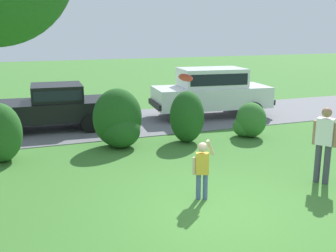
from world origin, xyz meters
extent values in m
plane|color=#3D752D|center=(0.00, 0.00, 0.00)|extent=(80.00, 80.00, 0.00)
cube|color=slate|center=(0.00, 7.92, 0.01)|extent=(28.00, 4.40, 0.02)
ellipsoid|color=#286023|center=(-3.90, 4.67, 0.78)|extent=(1.11, 1.02, 1.57)
ellipsoid|color=#286023|center=(-3.90, 4.85, 0.35)|extent=(0.78, 0.78, 0.70)
ellipsoid|color=#1E511C|center=(-0.69, 5.06, 0.87)|extent=(1.46, 1.20, 1.73)
ellipsoid|color=#1E511C|center=(-0.64, 4.89, 0.52)|extent=(1.15, 1.15, 1.04)
ellipsoid|color=#1E511C|center=(1.41, 4.75, 0.79)|extent=(1.04, 1.11, 1.59)
ellipsoid|color=#33702B|center=(3.59, 4.57, 0.56)|extent=(0.93, 1.06, 1.13)
ellipsoid|color=#33702B|center=(3.41, 4.69, 0.33)|extent=(0.74, 0.74, 0.66)
cube|color=black|center=(-2.42, 7.94, 0.68)|extent=(4.30, 2.08, 0.64)
cube|color=black|center=(-2.10, 7.92, 1.28)|extent=(1.77, 1.72, 0.56)
cube|color=black|center=(-2.10, 7.92, 1.28)|extent=(1.64, 1.73, 0.34)
cylinder|color=black|center=(-3.77, 7.08, 0.30)|extent=(0.61, 0.26, 0.60)
cylinder|color=black|center=(-3.66, 8.95, 0.30)|extent=(0.61, 0.26, 0.60)
cylinder|color=black|center=(-1.17, 6.92, 0.30)|extent=(0.61, 0.26, 0.60)
cylinder|color=black|center=(-1.06, 8.80, 0.30)|extent=(0.61, 0.26, 0.60)
cube|color=black|center=(-0.28, 7.81, 0.52)|extent=(0.22, 1.75, 0.20)
cube|color=white|center=(3.79, 7.84, 0.80)|extent=(4.66, 2.28, 0.80)
cube|color=white|center=(3.79, 7.84, 1.56)|extent=(2.62, 1.86, 0.72)
cube|color=black|center=(3.79, 7.84, 1.56)|extent=(2.43, 1.86, 0.43)
cylinder|color=black|center=(2.31, 7.05, 0.34)|extent=(0.70, 0.29, 0.68)
cylinder|color=black|center=(2.50, 8.92, 0.34)|extent=(0.70, 0.29, 0.68)
cylinder|color=black|center=(5.09, 6.77, 0.34)|extent=(0.70, 0.29, 0.68)
cylinder|color=black|center=(5.28, 8.64, 0.34)|extent=(0.70, 0.29, 0.68)
cube|color=black|center=(1.52, 8.07, 0.60)|extent=(0.29, 1.75, 0.20)
cube|color=black|center=(6.07, 7.62, 0.60)|extent=(0.29, 1.75, 0.20)
cylinder|color=#4C608C|center=(-0.10, 0.65, 0.28)|extent=(0.10, 0.10, 0.55)
cylinder|color=#4C608C|center=(0.03, 0.59, 0.28)|extent=(0.10, 0.10, 0.55)
cube|color=gold|center=(-0.04, 0.62, 0.77)|extent=(0.30, 0.25, 0.44)
sphere|color=beige|center=(-0.04, 0.62, 1.11)|extent=(0.20, 0.20, 0.20)
cylinder|color=beige|center=(0.13, 0.61, 1.09)|extent=(0.25, 0.20, 0.39)
cylinder|color=beige|center=(-0.19, 0.68, 0.72)|extent=(0.07, 0.07, 0.36)
cylinder|color=red|center=(-0.33, 0.84, 2.49)|extent=(0.31, 0.27, 0.24)
cylinder|color=#337FDB|center=(-0.33, 0.84, 2.49)|extent=(0.18, 0.15, 0.14)
cylinder|color=#3F3F4C|center=(2.84, 0.58, 0.45)|extent=(0.14, 0.14, 0.90)
cylinder|color=#3F3F4C|center=(2.95, 0.41, 0.45)|extent=(0.14, 0.14, 0.90)
cube|color=white|center=(2.90, 0.50, 1.20)|extent=(0.39, 0.42, 0.60)
sphere|color=#A37556|center=(2.90, 0.50, 1.63)|extent=(0.22, 0.22, 0.22)
cylinder|color=#A37556|center=(2.77, 0.68, 1.15)|extent=(0.09, 0.09, 0.55)
cylinder|color=#A37556|center=(3.02, 0.32, 1.15)|extent=(0.09, 0.09, 0.55)
camera|label=1|loc=(-3.47, -6.46, 3.42)|focal=43.70mm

